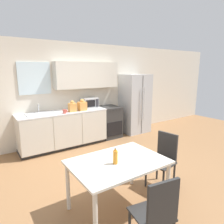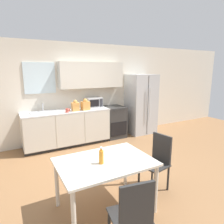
{
  "view_description": "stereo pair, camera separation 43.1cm",
  "coord_description": "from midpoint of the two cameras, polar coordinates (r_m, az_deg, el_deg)",
  "views": [
    {
      "loc": [
        -1.98,
        -3.12,
        1.98
      ],
      "look_at": [
        0.48,
        0.5,
        1.05
      ],
      "focal_mm": 32.0,
      "sensor_mm": 36.0,
      "label": 1
    },
    {
      "loc": [
        -1.61,
        -3.35,
        1.98
      ],
      "look_at": [
        0.48,
        0.5,
        1.05
      ],
      "focal_mm": 32.0,
      "sensor_mm": 36.0,
      "label": 2
    }
  ],
  "objects": [
    {
      "name": "kitchen_counter",
      "position": [
        5.37,
        -15.9,
        -4.76
      ],
      "size": [
        2.24,
        0.68,
        0.94
      ],
      "color": "#333333",
      "rests_on": "ground_plane"
    },
    {
      "name": "dining_chair_side",
      "position": [
        3.55,
        11.26,
        -12.27
      ],
      "size": [
        0.46,
        0.46,
        0.93
      ],
      "rotation": [
        0.0,
        0.0,
        1.74
      ],
      "color": "#282828",
      "rests_on": "ground_plane"
    },
    {
      "name": "microwave",
      "position": [
        5.66,
        -8.66,
        2.66
      ],
      "size": [
        0.44,
        0.34,
        0.27
      ],
      "color": "#B7BABC",
      "rests_on": "kitchen_counter"
    },
    {
      "name": "ground_plane",
      "position": [
        4.2,
        -4.67,
        -16.21
      ],
      "size": [
        12.0,
        12.0,
        0.0
      ],
      "primitive_type": "plane",
      "color": "olive"
    },
    {
      "name": "oven_range",
      "position": [
        5.95,
        -2.93,
        -2.82
      ],
      "size": [
        0.6,
        0.65,
        0.92
      ],
      "color": "#2D2D2D",
      "rests_on": "ground_plane"
    },
    {
      "name": "coffee_mug",
      "position": [
        5.02,
        -15.78,
        0.15
      ],
      "size": [
        0.11,
        0.08,
        0.1
      ],
      "color": "#BF4C3F",
      "rests_on": "kitchen_counter"
    },
    {
      "name": "grocery_bag_1",
      "position": [
        5.17,
        -13.63,
        1.46
      ],
      "size": [
        0.19,
        0.16,
        0.29
      ],
      "rotation": [
        0.0,
        0.0,
        -0.03
      ],
      "color": "#DB994C",
      "rests_on": "kitchen_counter"
    },
    {
      "name": "dining_chair_near",
      "position": [
        2.32,
        7.03,
        -26.63
      ],
      "size": [
        0.46,
        0.46,
        0.93
      ],
      "rotation": [
        0.0,
        0.0,
        -0.17
      ],
      "color": "#282828",
      "rests_on": "ground_plane"
    },
    {
      "name": "grocery_bag_0",
      "position": [
        5.26,
        -10.85,
        1.83
      ],
      "size": [
        0.21,
        0.19,
        0.3
      ],
      "rotation": [
        0.0,
        0.0,
        0.07
      ],
      "color": "#DB994C",
      "rests_on": "kitchen_counter"
    },
    {
      "name": "refrigerator",
      "position": [
        6.38,
        4.62,
        2.4
      ],
      "size": [
        0.85,
        0.73,
        1.84
      ],
      "color": "silver",
      "rests_on": "ground_plane"
    },
    {
      "name": "drink_bottle",
      "position": [
        2.71,
        -3.7,
        -12.73
      ],
      "size": [
        0.07,
        0.07,
        0.23
      ],
      "color": "orange",
      "rests_on": "dining_table"
    },
    {
      "name": "dining_table",
      "position": [
        2.87,
        -2.75,
        -15.5
      ],
      "size": [
        1.3,
        0.91,
        0.75
      ],
      "color": "beige",
      "rests_on": "ground_plane"
    },
    {
      "name": "wall_back",
      "position": [
        5.6,
        -14.36,
        6.06
      ],
      "size": [
        12.0,
        0.38,
        2.7
      ],
      "color": "beige",
      "rests_on": "ground_plane"
    },
    {
      "name": "kitchen_sink",
      "position": [
        5.13,
        -22.06,
        -0.44
      ],
      "size": [
        0.68,
        0.41,
        0.22
      ],
      "color": "#B7BABC",
      "rests_on": "kitchen_counter"
    }
  ]
}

